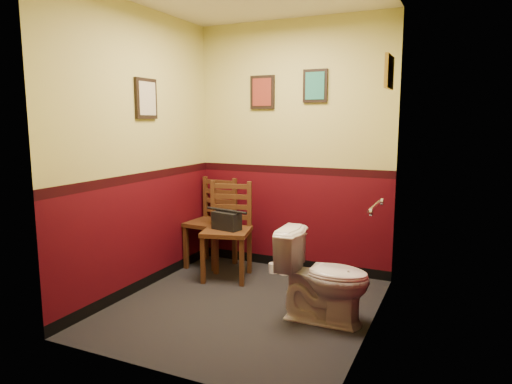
{
  "coord_description": "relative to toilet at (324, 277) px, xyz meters",
  "views": [
    {
      "loc": [
        1.71,
        -3.48,
        1.64
      ],
      "look_at": [
        0.0,
        0.25,
        1.0
      ],
      "focal_mm": 32.0,
      "sensor_mm": 36.0,
      "label": 1
    }
  ],
  "objects": [
    {
      "name": "floor",
      "position": [
        -0.72,
        -0.01,
        -0.37
      ],
      "size": [
        2.2,
        2.4,
        0.0
      ],
      "primitive_type": "cube",
      "color": "black",
      "rests_on": "ground"
    },
    {
      "name": "wall_back",
      "position": [
        -0.72,
        1.19,
        0.98
      ],
      "size": [
        2.2,
        0.0,
        2.7
      ],
      "primitive_type": "cube",
      "rotation": [
        1.57,
        0.0,
        0.0
      ],
      "color": "#43060E",
      "rests_on": "ground"
    },
    {
      "name": "wall_front",
      "position": [
        -0.72,
        -1.21,
        0.98
      ],
      "size": [
        2.2,
        0.0,
        2.7
      ],
      "primitive_type": "cube",
      "rotation": [
        -1.57,
        0.0,
        0.0
      ],
      "color": "#43060E",
      "rests_on": "ground"
    },
    {
      "name": "wall_left",
      "position": [
        -1.82,
        -0.01,
        0.98
      ],
      "size": [
        0.0,
        2.4,
        2.7
      ],
      "primitive_type": "cube",
      "rotation": [
        1.57,
        0.0,
        1.57
      ],
      "color": "#43060E",
      "rests_on": "ground"
    },
    {
      "name": "wall_right",
      "position": [
        0.38,
        -0.01,
        0.98
      ],
      "size": [
        0.0,
        2.4,
        2.7
      ],
      "primitive_type": "cube",
      "rotation": [
        1.57,
        0.0,
        -1.57
      ],
      "color": "#43060E",
      "rests_on": "ground"
    },
    {
      "name": "grab_bar",
      "position": [
        0.35,
        0.24,
        0.58
      ],
      "size": [
        0.05,
        0.56,
        0.06
      ],
      "color": "silver",
      "rests_on": "wall_right"
    },
    {
      "name": "framed_print_back_a",
      "position": [
        -1.07,
        1.17,
        1.58
      ],
      "size": [
        0.28,
        0.04,
        0.36
      ],
      "color": "black",
      "rests_on": "wall_back"
    },
    {
      "name": "framed_print_back_b",
      "position": [
        -0.47,
        1.17,
        1.63
      ],
      "size": [
        0.26,
        0.04,
        0.34
      ],
      "color": "black",
      "rests_on": "wall_back"
    },
    {
      "name": "framed_print_left",
      "position": [
        -1.8,
        0.09,
        1.48
      ],
      "size": [
        0.04,
        0.3,
        0.38
      ],
      "color": "black",
      "rests_on": "wall_left"
    },
    {
      "name": "framed_print_right",
      "position": [
        0.36,
        0.59,
        1.68
      ],
      "size": [
        0.04,
        0.34,
        0.28
      ],
      "color": "olive",
      "rests_on": "wall_right"
    },
    {
      "name": "toilet",
      "position": [
        0.0,
        0.0,
        0.0
      ],
      "size": [
        0.77,
        0.44,
        0.75
      ],
      "primitive_type": "imported",
      "rotation": [
        0.0,
        0.0,
        1.59
      ],
      "color": "white",
      "rests_on": "floor"
    },
    {
      "name": "toilet_brush",
      "position": [
        0.21,
        -0.02,
        -0.3
      ],
      "size": [
        0.13,
        0.13,
        0.47
      ],
      "color": "silver",
      "rests_on": "floor"
    },
    {
      "name": "chair_left",
      "position": [
        -1.57,
        0.9,
        0.13
      ],
      "size": [
        0.49,
        0.49,
        1.0
      ],
      "rotation": [
        0.0,
        0.0,
        -0.06
      ],
      "color": "#482915",
      "rests_on": "floor"
    },
    {
      "name": "chair_right",
      "position": [
        -1.22,
        0.62,
        0.13
      ],
      "size": [
        0.57,
        0.57,
        1.01
      ],
      "rotation": [
        0.0,
        0.0,
        0.25
      ],
      "color": "#482915",
      "rests_on": "floor"
    },
    {
      "name": "handbag",
      "position": [
        -1.21,
        0.58,
        0.25
      ],
      "size": [
        0.32,
        0.2,
        0.21
      ],
      "rotation": [
        0.0,
        0.0,
        -0.19
      ],
      "color": "black",
      "rests_on": "chair_right"
    },
    {
      "name": "tp_stack",
      "position": [
        -0.77,
        0.94,
        -0.2
      ],
      "size": [
        0.24,
        0.14,
        0.41
      ],
      "color": "silver",
      "rests_on": "floor"
    }
  ]
}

